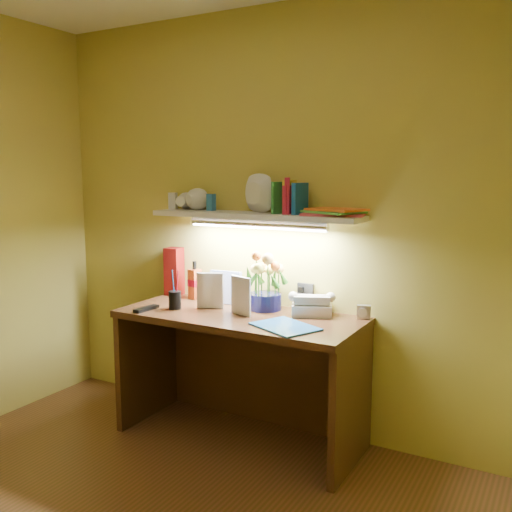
{
  "coord_description": "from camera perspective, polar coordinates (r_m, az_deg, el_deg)",
  "views": [
    {
      "loc": [
        1.63,
        -1.51,
        1.55
      ],
      "look_at": [
        0.02,
        1.35,
        1.07
      ],
      "focal_mm": 40.0,
      "sensor_mm": 36.0,
      "label": 1
    }
  ],
  "objects": [
    {
      "name": "desk_book_a",
      "position": [
        3.39,
        -5.95,
        -3.42
      ],
      "size": [
        0.16,
        0.07,
        0.22
      ],
      "primitive_type": "imported",
      "rotation": [
        0.0,
        0.0,
        0.35
      ],
      "color": "beige",
      "rests_on": "desk"
    },
    {
      "name": "pen_cup",
      "position": [
        3.39,
        -8.12,
        -3.77
      ],
      "size": [
        0.1,
        0.1,
        0.18
      ],
      "primitive_type": "cylinder",
      "rotation": [
        0.0,
        0.0,
        0.39
      ],
      "color": "black",
      "rests_on": "desk"
    },
    {
      "name": "desk_clock",
      "position": [
        3.21,
        10.73,
        -5.51
      ],
      "size": [
        0.08,
        0.06,
        0.08
      ],
      "primitive_type": "cube",
      "rotation": [
        0.0,
        0.0,
        0.31
      ],
      "color": "#AEADB2",
      "rests_on": "desk"
    },
    {
      "name": "whisky_bottle",
      "position": [
        3.64,
        -6.14,
        -2.4
      ],
      "size": [
        0.08,
        0.08,
        0.24
      ],
      "primitive_type": null,
      "rotation": [
        0.0,
        0.0,
        -0.25
      ],
      "color": "#C0471C",
      "rests_on": "desk"
    },
    {
      "name": "flower_bouquet",
      "position": [
        3.33,
        0.94,
        -2.54
      ],
      "size": [
        0.26,
        0.26,
        0.34
      ],
      "primitive_type": null,
      "rotation": [
        0.0,
        0.0,
        -0.29
      ],
      "color": "#0A0B33",
      "rests_on": "desk"
    },
    {
      "name": "whisky_box",
      "position": [
        3.77,
        -8.18,
        -1.53
      ],
      "size": [
        0.11,
        0.11,
        0.31
      ],
      "primitive_type": "cube",
      "rotation": [
        0.0,
        0.0,
        0.08
      ],
      "color": "#5B0A08",
      "rests_on": "desk"
    },
    {
      "name": "art_card",
      "position": [
        3.5,
        -3.1,
        -3.14
      ],
      "size": [
        0.2,
        0.06,
        0.2
      ],
      "primitive_type": null,
      "rotation": [
        0.0,
        0.0,
        0.1
      ],
      "color": "white",
      "rests_on": "desk"
    },
    {
      "name": "desk_book_b",
      "position": [
        3.28,
        -2.49,
        -3.76
      ],
      "size": [
        0.16,
        0.07,
        0.22
      ],
      "primitive_type": "imported",
      "rotation": [
        0.0,
        0.0,
        -0.33
      ],
      "color": "silver",
      "rests_on": "desk"
    },
    {
      "name": "telephone",
      "position": [
        3.23,
        5.6,
        -4.76
      ],
      "size": [
        0.27,
        0.24,
        0.13
      ],
      "primitive_type": null,
      "rotation": [
        0.0,
        0.0,
        0.42
      ],
      "color": "beige",
      "rests_on": "desk"
    },
    {
      "name": "wall_shelf",
      "position": [
        3.32,
        0.0,
        4.67
      ],
      "size": [
        1.32,
        0.36,
        0.23
      ],
      "color": "silver",
      "rests_on": "ground"
    },
    {
      "name": "desk",
      "position": [
        3.37,
        -1.64,
        -12.01
      ],
      "size": [
        1.4,
        0.6,
        0.75
      ],
      "primitive_type": "cube",
      "color": "#36240E",
      "rests_on": "ground"
    },
    {
      "name": "tv_remote",
      "position": [
        3.4,
        -10.92,
        -5.19
      ],
      "size": [
        0.06,
        0.17,
        0.02
      ],
      "primitive_type": "cube",
      "rotation": [
        0.0,
        0.0,
        -0.08
      ],
      "color": "black",
      "rests_on": "desk"
    },
    {
      "name": "blue_folder",
      "position": [
        2.99,
        2.92,
        -7.06
      ],
      "size": [
        0.4,
        0.36,
        0.01
      ],
      "primitive_type": "cube",
      "rotation": [
        0.0,
        0.0,
        -0.44
      ],
      "color": "#2566AA",
      "rests_on": "desk"
    }
  ]
}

